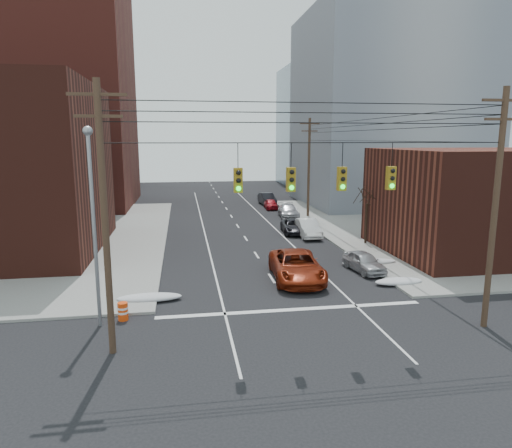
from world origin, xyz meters
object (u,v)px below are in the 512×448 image
object	(u,v)px
red_pickup	(297,266)
lot_car_b	(81,223)
parked_car_c	(294,226)
parked_car_d	(288,211)
construction_barrel	(123,311)
lot_car_c	(16,247)
lot_car_d	(59,225)
parked_car_e	(271,204)
parked_car_a	(364,262)
lot_car_a	(49,245)
parked_car_f	(267,199)
parked_car_b	(308,228)

from	to	relation	value
red_pickup	lot_car_b	world-z (taller)	red_pickup
parked_car_c	parked_car_d	bearing A→B (deg)	85.43
parked_car_c	construction_barrel	size ratio (longest dim) A/B	5.19
parked_car_c	lot_car_c	xyz separation A→B (m)	(-22.43, -6.07, 0.28)
lot_car_c	parked_car_c	bearing A→B (deg)	-95.89
lot_car_d	construction_barrel	size ratio (longest dim) A/B	4.56
red_pickup	parked_car_d	distance (m)	23.31
lot_car_c	lot_car_b	bearing A→B (deg)	-35.41
parked_car_e	lot_car_c	world-z (taller)	lot_car_c
parked_car_a	lot_car_a	world-z (taller)	lot_car_a
red_pickup	parked_car_a	world-z (taller)	red_pickup
lot_car_c	lot_car_a	bearing A→B (deg)	-87.64
parked_car_c	parked_car_f	xyz separation A→B (m)	(0.97, 19.05, 0.14)
lot_car_c	construction_barrel	distance (m)	15.90
parked_car_d	lot_car_b	xyz separation A→B (m)	(-21.43, -4.99, 0.17)
lot_car_d	construction_barrel	bearing A→B (deg)	-178.36
parked_car_e	lot_car_a	size ratio (longest dim) A/B	0.87
parked_car_a	lot_car_b	xyz separation A→B (m)	(-21.51, 16.77, 0.23)
red_pickup	parked_car_c	size ratio (longest dim) A/B	1.39
lot_car_c	red_pickup	bearing A→B (deg)	-133.72
lot_car_b	lot_car_d	bearing A→B (deg)	130.56
parked_car_b	parked_car_e	world-z (taller)	parked_car_b
parked_car_a	parked_car_b	bearing A→B (deg)	86.00
parked_car_c	lot_car_b	distance (m)	20.26
lot_car_a	lot_car_b	size ratio (longest dim) A/B	0.79
parked_car_c	lot_car_a	world-z (taller)	lot_car_a
parked_car_e	lot_car_a	xyz separation A→B (m)	(-21.14, -20.31, 0.22)
parked_car_a	parked_car_e	distance (m)	28.15
parked_car_c	lot_car_b	world-z (taller)	lot_car_b
parked_car_a	construction_barrel	distance (m)	16.09
parked_car_a	parked_car_b	xyz separation A→B (m)	(-0.74, 11.31, 0.12)
parked_car_e	lot_car_d	size ratio (longest dim) A/B	0.91
lot_car_b	parked_car_d	bearing A→B (deg)	-57.69
parked_car_b	construction_barrel	xyz separation A→B (m)	(-14.16, -17.37, -0.33)
parked_car_d	red_pickup	bearing A→B (deg)	-97.08
lot_car_a	lot_car_c	size ratio (longest dim) A/B	0.79
parked_car_b	parked_car_a	bearing A→B (deg)	-84.73
parked_car_a	lot_car_d	world-z (taller)	lot_car_d
parked_car_e	lot_car_c	size ratio (longest dim) A/B	0.69
parked_car_b	construction_barrel	bearing A→B (deg)	-127.65
red_pickup	lot_car_d	size ratio (longest dim) A/B	1.58
red_pickup	parked_car_f	distance (m)	33.39
lot_car_a	red_pickup	bearing A→B (deg)	-121.63
parked_car_f	lot_car_a	bearing A→B (deg)	-134.70
parked_car_b	lot_car_a	size ratio (longest dim) A/B	1.14
parked_car_a	lot_car_d	size ratio (longest dim) A/B	0.97
parked_car_f	parked_car_c	bearing A→B (deg)	-96.22
parked_car_c	parked_car_d	world-z (taller)	parked_car_d
parked_car_b	parked_car_d	world-z (taller)	parked_car_b
red_pickup	parked_car_a	xyz separation A→B (m)	(4.90, 1.04, -0.22)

